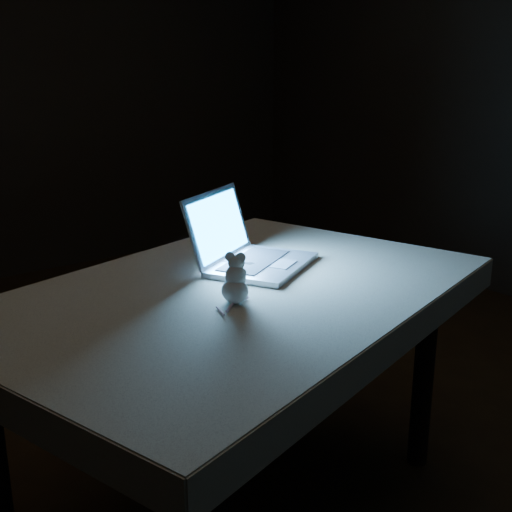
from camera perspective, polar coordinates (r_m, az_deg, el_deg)
floor at (r=2.31m, az=-2.42°, el=-17.36°), size 5.00×5.00×0.00m
table at (r=1.89m, az=-1.69°, el=-13.15°), size 1.49×1.16×0.70m
tablecloth at (r=1.75m, az=-2.90°, el=-4.25°), size 1.65×1.39×0.09m
laptop at (r=1.88m, az=0.60°, el=2.26°), size 0.43×0.41×0.23m
plush_mouse at (r=1.61m, az=-1.91°, el=-2.00°), size 0.13×0.13×0.13m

